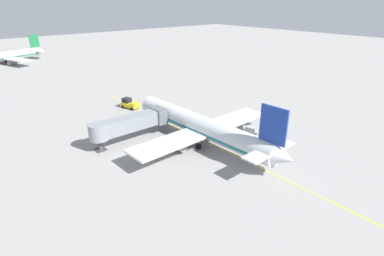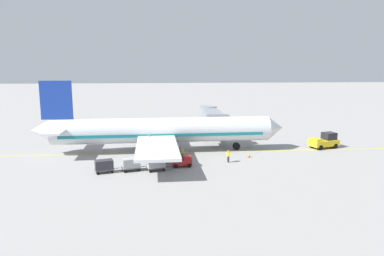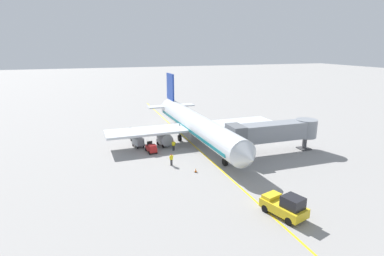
% 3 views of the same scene
% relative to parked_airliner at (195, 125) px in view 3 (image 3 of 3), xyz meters
% --- Properties ---
extents(ground_plane, '(400.00, 400.00, 0.00)m').
position_rel_parked_airliner_xyz_m(ground_plane, '(0.83, -0.17, -3.19)').
color(ground_plane, gray).
extents(gate_lead_in_line, '(0.24, 80.00, 0.01)m').
position_rel_parked_airliner_xyz_m(gate_lead_in_line, '(0.83, -0.17, -3.18)').
color(gate_lead_in_line, gold).
rests_on(gate_lead_in_line, ground).
extents(parked_airliner, '(30.14, 37.28, 10.63)m').
position_rel_parked_airliner_xyz_m(parked_airliner, '(0.00, 0.00, 0.00)').
color(parked_airliner, silver).
rests_on(parked_airliner, ground).
extents(jet_bridge, '(15.09, 3.50, 4.98)m').
position_rel_parked_airliner_xyz_m(jet_bridge, '(-9.60, 9.01, 0.27)').
color(jet_bridge, gray).
rests_on(jet_bridge, ground).
extents(pushback_tractor, '(3.39, 4.85, 2.40)m').
position_rel_parked_airliner_xyz_m(pushback_tractor, '(-0.31, 25.40, -2.09)').
color(pushback_tractor, gold).
rests_on(pushback_tractor, ground).
extents(baggage_tug_lead, '(1.92, 2.75, 1.62)m').
position_rel_parked_airliner_xyz_m(baggage_tug_lead, '(5.68, 0.07, -2.47)').
color(baggage_tug_lead, silver).
rests_on(baggage_tug_lead, ground).
extents(baggage_tug_trailing, '(1.54, 2.62, 1.62)m').
position_rel_parked_airliner_xyz_m(baggage_tug_trailing, '(8.28, 2.72, -2.47)').
color(baggage_tug_trailing, '#B21E1E').
rests_on(baggage_tug_trailing, ground).
extents(baggage_cart_front, '(1.88, 2.97, 1.58)m').
position_rel_parked_airliner_xyz_m(baggage_cart_front, '(9.80, -0.62, -2.24)').
color(baggage_cart_front, '#4C4C51').
rests_on(baggage_cart_front, ground).
extents(baggage_cart_second_in_train, '(1.88, 2.97, 1.58)m').
position_rel_parked_airliner_xyz_m(baggage_cart_second_in_train, '(9.65, -3.65, -2.24)').
color(baggage_cart_second_in_train, '#4C4C51').
rests_on(baggage_cart_second_in_train, ground).
extents(baggage_cart_third_in_train, '(1.88, 2.97, 1.58)m').
position_rel_parked_airliner_xyz_m(baggage_cart_third_in_train, '(10.14, -6.82, -2.24)').
color(baggage_cart_third_in_train, '#4C4C51').
rests_on(baggage_cart_third_in_train, ground).
extents(ground_crew_wing_walker, '(0.73, 0.27, 1.69)m').
position_rel_parked_airliner_xyz_m(ground_crew_wing_walker, '(4.73, 2.94, -2.23)').
color(ground_crew_wing_walker, '#232328').
rests_on(ground_crew_wing_walker, ground).
extents(ground_crew_loader, '(0.70, 0.37, 1.69)m').
position_rel_parked_airliner_xyz_m(ground_crew_loader, '(6.71, 8.93, -2.23)').
color(ground_crew_loader, '#232328').
rests_on(ground_crew_loader, ground).
extents(safety_cone_nose_left, '(0.36, 0.36, 0.59)m').
position_rel_parked_airliner_xyz_m(safety_cone_nose_left, '(4.31, 12.34, -2.90)').
color(safety_cone_nose_left, black).
rests_on(safety_cone_nose_left, ground).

